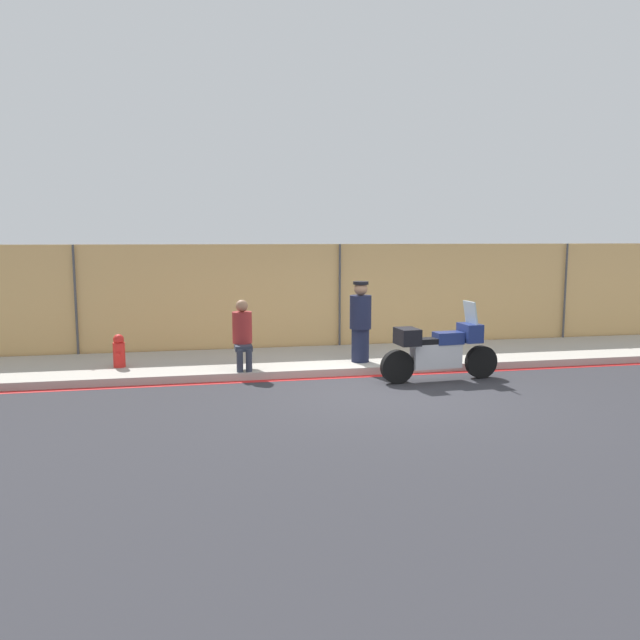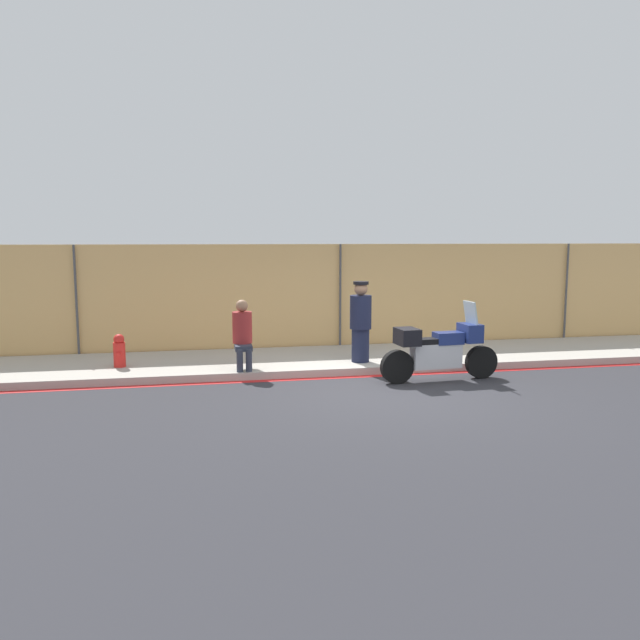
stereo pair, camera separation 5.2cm
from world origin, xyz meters
The scene contains 8 objects.
ground_plane centered at (0.00, 0.00, 0.00)m, with size 120.00×120.00×0.00m, color #2D2D33.
sidewalk centered at (0.00, 2.62, 0.07)m, with size 42.82×2.61×0.15m.
curb_paint_stripe centered at (0.00, 1.22, 0.00)m, with size 42.82×0.18×0.01m.
storefront_fence centered at (0.00, 4.01, 1.24)m, with size 40.68×0.16×2.49m.
motorcycle centered at (1.10, 0.61, 0.59)m, with size 2.32×0.60×1.46m.
officer_standing centered at (-0.04, 1.92, 0.96)m, with size 0.43×0.43×1.62m.
person_seated_on_curb centered at (-2.41, 1.77, 0.87)m, with size 0.38×0.67×1.31m.
fire_hydrant centered at (-4.74, 2.34, 0.46)m, with size 0.23×0.28×0.64m.
Camera 1 is at (-3.29, -10.02, 2.62)m, focal length 35.00 mm.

